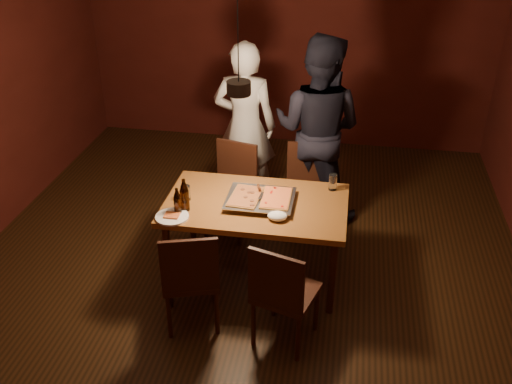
% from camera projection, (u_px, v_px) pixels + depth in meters
% --- Properties ---
extents(room_shell, '(6.00, 6.00, 6.00)m').
position_uv_depth(room_shell, '(239.00, 132.00, 4.34)').
color(room_shell, '#371F0F').
rests_on(room_shell, ground).
extents(dining_table, '(1.50, 0.90, 0.75)m').
position_uv_depth(dining_table, '(256.00, 210.00, 4.74)').
color(dining_table, '#965A26').
rests_on(dining_table, floor).
extents(chair_far_left, '(0.51, 0.51, 0.49)m').
position_uv_depth(chair_far_left, '(233.00, 180.00, 5.49)').
color(chair_far_left, '#38190F').
rests_on(chair_far_left, floor).
extents(chair_far_right, '(0.43, 0.43, 0.49)m').
position_uv_depth(chair_far_right, '(307.00, 182.00, 5.46)').
color(chair_far_right, '#38190F').
rests_on(chair_far_right, floor).
extents(chair_near_left, '(0.52, 0.52, 0.49)m').
position_uv_depth(chair_near_left, '(190.00, 272.00, 4.24)').
color(chair_near_left, '#38190F').
rests_on(chair_near_left, floor).
extents(chair_near_right, '(0.52, 0.52, 0.49)m').
position_uv_depth(chair_near_right, '(282.00, 288.00, 4.08)').
color(chair_near_right, '#38190F').
rests_on(chair_near_right, floor).
extents(pizza_tray, '(0.56, 0.46, 0.05)m').
position_uv_depth(pizza_tray, '(260.00, 200.00, 4.69)').
color(pizza_tray, silver).
rests_on(pizza_tray, dining_table).
extents(pizza_meat, '(0.26, 0.39, 0.02)m').
position_uv_depth(pizza_meat, '(246.00, 196.00, 4.68)').
color(pizza_meat, maroon).
rests_on(pizza_meat, pizza_tray).
extents(pizza_cheese, '(0.24, 0.37, 0.02)m').
position_uv_depth(pizza_cheese, '(276.00, 198.00, 4.65)').
color(pizza_cheese, gold).
rests_on(pizza_cheese, pizza_tray).
extents(spatula, '(0.15, 0.26, 0.04)m').
position_uv_depth(spatula, '(260.00, 196.00, 4.67)').
color(spatula, silver).
rests_on(spatula, pizza_tray).
extents(beer_bottle_a, '(0.06, 0.06, 0.23)m').
position_uv_depth(beer_bottle_a, '(177.00, 201.00, 4.49)').
color(beer_bottle_a, black).
rests_on(beer_bottle_a, dining_table).
extents(beer_bottle_b, '(0.07, 0.07, 0.28)m').
position_uv_depth(beer_bottle_b, '(184.00, 195.00, 4.53)').
color(beer_bottle_b, black).
rests_on(beer_bottle_b, dining_table).
extents(water_glass_left, '(0.08, 0.08, 0.13)m').
position_uv_depth(water_glass_left, '(186.00, 193.00, 4.71)').
color(water_glass_left, silver).
rests_on(water_glass_left, dining_table).
extents(water_glass_right, '(0.07, 0.07, 0.14)m').
position_uv_depth(water_glass_right, '(333.00, 182.00, 4.86)').
color(water_glass_right, silver).
rests_on(water_glass_right, dining_table).
extents(plate_slice, '(0.26, 0.26, 0.03)m').
position_uv_depth(plate_slice, '(172.00, 217.00, 4.49)').
color(plate_slice, white).
rests_on(plate_slice, dining_table).
extents(napkin, '(0.16, 0.12, 0.07)m').
position_uv_depth(napkin, '(277.00, 216.00, 4.46)').
color(napkin, white).
rests_on(napkin, dining_table).
extents(diner_white, '(0.64, 0.42, 1.75)m').
position_uv_depth(diner_white, '(245.00, 126.00, 5.78)').
color(diner_white, silver).
rests_on(diner_white, floor).
extents(diner_dark, '(1.07, 0.93, 1.87)m').
position_uv_depth(diner_dark, '(318.00, 130.00, 5.54)').
color(diner_dark, black).
rests_on(diner_dark, floor).
extents(pendant_lamp, '(0.18, 0.18, 1.10)m').
position_uv_depth(pendant_lamp, '(239.00, 87.00, 4.17)').
color(pendant_lamp, black).
rests_on(pendant_lamp, ceiling).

